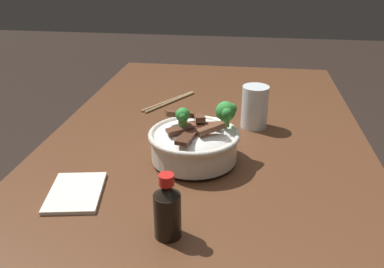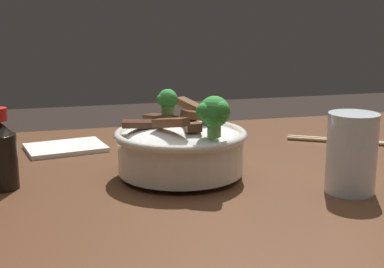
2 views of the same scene
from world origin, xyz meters
TOP-DOWN VIEW (x-y plane):
  - dining_table at (0.00, 0.00)m, footprint 1.41×0.80m
  - rice_bowl at (0.09, -0.01)m, footprint 0.20×0.20m
  - drinking_glass at (-0.12, 0.12)m, footprint 0.07×0.07m
  - chopsticks_pair at (-0.26, -0.14)m, footprint 0.20×0.13m
  - soy_sauce_bottle at (0.35, -0.02)m, footprint 0.05×0.05m
  - folded_napkin at (0.26, -0.23)m, footprint 0.15×0.12m

SIDE VIEW (x-z plane):
  - dining_table at x=0.00m, z-range 0.28..1.03m
  - chopsticks_pair at x=-0.26m, z-range 0.75..0.76m
  - folded_napkin at x=0.26m, z-range 0.75..0.76m
  - drinking_glass at x=-0.12m, z-range 0.74..0.86m
  - rice_bowl at x=0.09m, z-range 0.74..0.87m
  - soy_sauce_bottle at x=0.35m, z-range 0.75..0.86m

